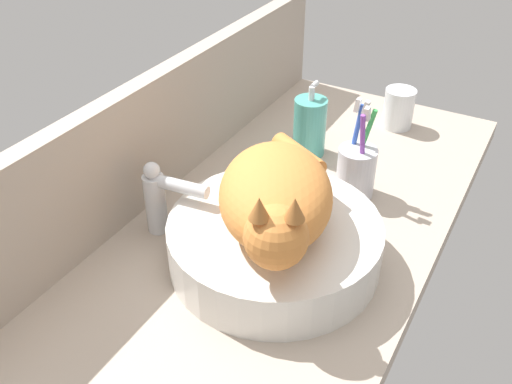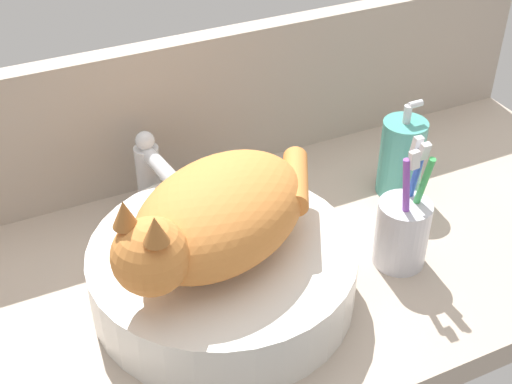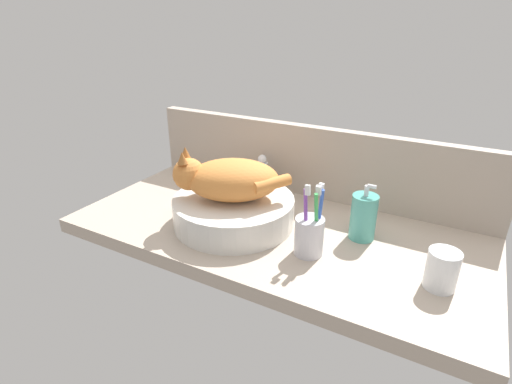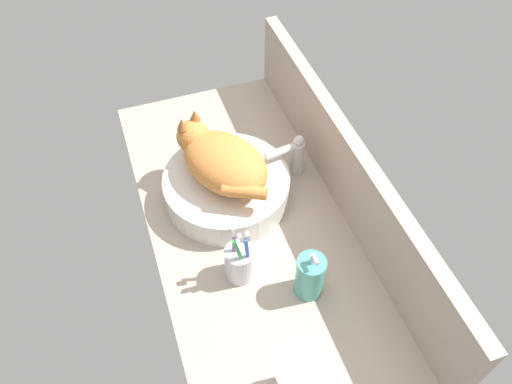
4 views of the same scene
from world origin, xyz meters
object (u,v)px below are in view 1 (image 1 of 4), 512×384
(cat, at_px, (276,198))
(faucet, at_px, (161,196))
(sink_basin, at_px, (274,242))
(water_glass, at_px, (398,110))
(soap_dispenser, at_px, (310,127))
(toothbrush_cup, at_px, (356,170))

(cat, distance_m, faucet, 0.22)
(sink_basin, bearing_deg, faucet, 96.72)
(faucet, distance_m, water_glass, 0.61)
(soap_dispenser, relative_size, water_glass, 1.74)
(faucet, relative_size, soap_dispenser, 0.88)
(toothbrush_cup, distance_m, water_glass, 0.30)
(sink_basin, distance_m, toothbrush_cup, 0.25)
(soap_dispenser, bearing_deg, faucet, 163.58)
(cat, height_order, faucet, cat)
(cat, xyz_separation_m, soap_dispenser, (0.35, 0.10, -0.07))
(sink_basin, bearing_deg, toothbrush_cup, -9.86)
(cat, relative_size, toothbrush_cup, 1.62)
(cat, height_order, soap_dispenser, cat)
(cat, xyz_separation_m, toothbrush_cup, (0.26, -0.04, -0.08))
(soap_dispenser, distance_m, toothbrush_cup, 0.17)
(faucet, bearing_deg, water_glass, -22.23)
(faucet, bearing_deg, sink_basin, -83.28)
(sink_basin, xyz_separation_m, toothbrush_cup, (0.24, -0.04, 0.01))
(cat, xyz_separation_m, faucet, (-0.01, 0.21, -0.06))
(faucet, distance_m, toothbrush_cup, 0.36)
(sink_basin, height_order, cat, cat)
(sink_basin, relative_size, toothbrush_cup, 1.81)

